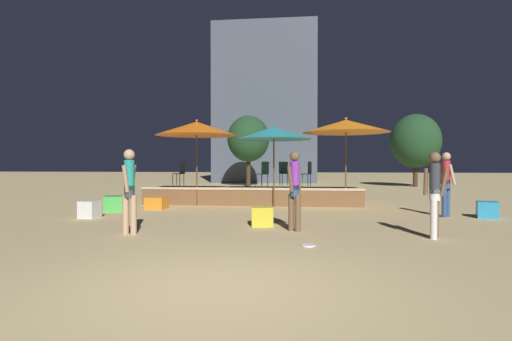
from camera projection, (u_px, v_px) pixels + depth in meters
The scene contains 22 objects.
ground_plane at pixel (216, 288), 4.72m from camera, with size 120.00×120.00×0.00m, color tan.
wooden_deck at pixel (254, 195), 14.78m from camera, with size 7.73×2.26×0.64m.
patio_umbrella_0 at pixel (274, 133), 13.43m from camera, with size 2.53×2.53×2.80m.
patio_umbrella_1 at pixel (197, 129), 13.85m from camera, with size 2.84×2.84×3.00m.
patio_umbrella_2 at pixel (346, 126), 13.39m from camera, with size 2.91×2.91×3.02m.
cube_seat_0 at pixel (90, 209), 10.78m from camera, with size 0.49×0.49×0.46m.
cube_seat_1 at pixel (115, 204), 12.30m from camera, with size 0.80×0.80×0.47m.
cube_seat_2 at pixel (487, 210), 10.76m from camera, with size 0.62×0.62×0.44m.
cube_seat_3 at pixel (262, 216), 9.41m from camera, with size 0.56×0.56×0.45m.
cube_seat_4 at pixel (157, 203), 12.89m from camera, with size 0.64×0.64×0.39m.
person_0 at pixel (295, 188), 8.65m from camera, with size 0.33×0.46×1.74m.
person_1 at pixel (446, 182), 10.93m from camera, with size 0.39×0.42×1.78m.
person_2 at pixel (435, 192), 7.81m from camera, with size 0.45×0.29×1.70m.
person_3 at pixel (129, 188), 8.27m from camera, with size 0.30×0.57×1.77m.
bistro_chair_0 at pixel (264, 171), 14.33m from camera, with size 0.48×0.48×0.90m.
bistro_chair_1 at pixel (180, 171), 14.89m from camera, with size 0.48×0.48×0.90m.
bistro_chair_2 at pixel (308, 171), 14.52m from camera, with size 0.43×0.43×0.90m.
bistro_chair_3 at pixel (284, 171), 15.26m from camera, with size 0.44×0.44×0.90m.
frisbee_disc at pixel (308, 245), 7.09m from camera, with size 0.27×0.27×0.03m.
background_tree_0 at pixel (416, 141), 24.93m from camera, with size 3.06×3.06×4.56m.
background_tree_1 at pixel (248, 139), 25.41m from camera, with size 2.67×2.67×4.51m.
distant_building at pixel (266, 106), 31.66m from camera, with size 7.87×4.83×12.09m.
Camera 1 is at (1.00, -4.61, 1.48)m, focal length 28.00 mm.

